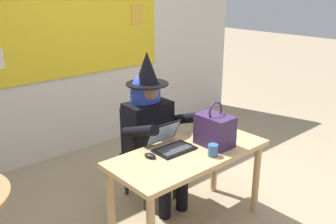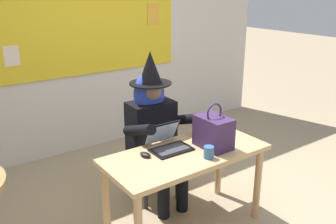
{
  "view_description": "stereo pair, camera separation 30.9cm",
  "coord_description": "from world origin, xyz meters",
  "px_view_note": "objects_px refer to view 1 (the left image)",
  "views": [
    {
      "loc": [
        -2.01,
        -1.88,
        1.98
      ],
      "look_at": [
        -0.08,
        0.31,
        0.96
      ],
      "focal_mm": 39.45,
      "sensor_mm": 36.0,
      "label": 1
    },
    {
      "loc": [
        -1.77,
        -2.07,
        1.98
      ],
      "look_at": [
        -0.08,
        0.31,
        0.96
      ],
      "focal_mm": 39.45,
      "sensor_mm": 36.0,
      "label": 2
    }
  ],
  "objects_px": {
    "computer_mouse": "(150,156)",
    "person_costumed": "(152,123)",
    "laptop": "(170,143)",
    "handbag": "(215,130)",
    "desk_main": "(189,162)",
    "chair_at_desk": "(145,147)",
    "coffee_mug": "(213,150)"
  },
  "relations": [
    {
      "from": "laptop",
      "to": "handbag",
      "type": "xyz_separation_m",
      "value": [
        0.32,
        -0.2,
        0.09
      ]
    },
    {
      "from": "desk_main",
      "to": "coffee_mug",
      "type": "distance_m",
      "value": 0.25
    },
    {
      "from": "laptop",
      "to": "handbag",
      "type": "height_order",
      "value": "handbag"
    },
    {
      "from": "chair_at_desk",
      "to": "desk_main",
      "type": "bearing_deg",
      "value": -0.88
    },
    {
      "from": "person_costumed",
      "to": "computer_mouse",
      "type": "distance_m",
      "value": 0.57
    },
    {
      "from": "person_costumed",
      "to": "computer_mouse",
      "type": "xyz_separation_m",
      "value": [
        -0.37,
        -0.43,
        -0.05
      ]
    },
    {
      "from": "computer_mouse",
      "to": "coffee_mug",
      "type": "distance_m",
      "value": 0.49
    },
    {
      "from": "desk_main",
      "to": "coffee_mug",
      "type": "relative_size",
      "value": 14.02
    },
    {
      "from": "person_costumed",
      "to": "coffee_mug",
      "type": "xyz_separation_m",
      "value": [
        0.02,
        -0.73,
        -0.02
      ]
    },
    {
      "from": "computer_mouse",
      "to": "person_costumed",
      "type": "bearing_deg",
      "value": 36.77
    },
    {
      "from": "coffee_mug",
      "to": "computer_mouse",
      "type": "bearing_deg",
      "value": 142.22
    },
    {
      "from": "desk_main",
      "to": "handbag",
      "type": "xyz_separation_m",
      "value": [
        0.24,
        -0.05,
        0.24
      ]
    },
    {
      "from": "handbag",
      "to": "person_costumed",
      "type": "bearing_deg",
      "value": 106.78
    },
    {
      "from": "chair_at_desk",
      "to": "computer_mouse",
      "type": "distance_m",
      "value": 0.71
    },
    {
      "from": "chair_at_desk",
      "to": "coffee_mug",
      "type": "bearing_deg",
      "value": 5.4
    },
    {
      "from": "desk_main",
      "to": "chair_at_desk",
      "type": "xyz_separation_m",
      "value": [
        0.07,
        0.67,
        -0.11
      ]
    },
    {
      "from": "person_costumed",
      "to": "laptop",
      "type": "distance_m",
      "value": 0.42
    },
    {
      "from": "handbag",
      "to": "coffee_mug",
      "type": "relative_size",
      "value": 3.98
    },
    {
      "from": "desk_main",
      "to": "laptop",
      "type": "xyz_separation_m",
      "value": [
        -0.08,
        0.15,
        0.15
      ]
    },
    {
      "from": "chair_at_desk",
      "to": "laptop",
      "type": "height_order",
      "value": "laptop"
    },
    {
      "from": "laptop",
      "to": "computer_mouse",
      "type": "height_order",
      "value": "laptop"
    },
    {
      "from": "desk_main",
      "to": "computer_mouse",
      "type": "xyz_separation_m",
      "value": [
        -0.31,
        0.12,
        0.12
      ]
    },
    {
      "from": "laptop",
      "to": "handbag",
      "type": "bearing_deg",
      "value": -31.24
    },
    {
      "from": "laptop",
      "to": "coffee_mug",
      "type": "relative_size",
      "value": 3.47
    },
    {
      "from": "chair_at_desk",
      "to": "laptop",
      "type": "relative_size",
      "value": 2.7
    },
    {
      "from": "chair_at_desk",
      "to": "coffee_mug",
      "type": "relative_size",
      "value": 9.4
    },
    {
      "from": "person_costumed",
      "to": "handbag",
      "type": "height_order",
      "value": "person_costumed"
    },
    {
      "from": "desk_main",
      "to": "person_costumed",
      "type": "bearing_deg",
      "value": 84.11
    },
    {
      "from": "desk_main",
      "to": "chair_at_desk",
      "type": "bearing_deg",
      "value": 84.32
    },
    {
      "from": "chair_at_desk",
      "to": "coffee_mug",
      "type": "xyz_separation_m",
      "value": [
        0.01,
        -0.85,
        0.26
      ]
    },
    {
      "from": "chair_at_desk",
      "to": "handbag",
      "type": "distance_m",
      "value": 0.82
    },
    {
      "from": "chair_at_desk",
      "to": "handbag",
      "type": "xyz_separation_m",
      "value": [
        0.17,
        -0.72,
        0.35
      ]
    }
  ]
}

